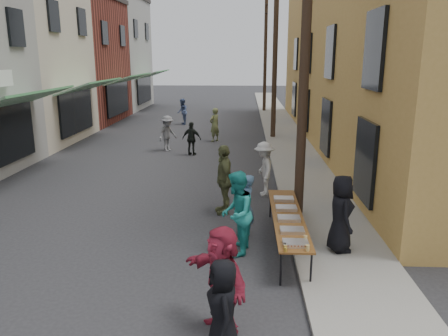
# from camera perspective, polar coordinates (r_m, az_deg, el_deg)

# --- Properties ---
(ground) EXTENTS (120.00, 120.00, 0.00)m
(ground) POSITION_cam_1_polar(r_m,az_deg,el_deg) (10.08, -13.81, -11.58)
(ground) COLOR #28282B
(ground) RESTS_ON ground
(sidewalk) EXTENTS (2.20, 60.00, 0.10)m
(sidewalk) POSITION_cam_1_polar(r_m,az_deg,el_deg) (24.15, 8.04, 3.97)
(sidewalk) COLOR gray
(sidewalk) RESTS_ON ground
(storefront_row) EXTENTS (8.00, 37.00, 9.00)m
(storefront_row) POSITION_cam_1_polar(r_m,az_deg,el_deg) (26.87, -26.27, 12.45)
(storefront_row) COLOR maroon
(storefront_row) RESTS_ON ground
(building_ochre) EXTENTS (10.00, 28.00, 10.00)m
(building_ochre) POSITION_cam_1_polar(r_m,az_deg,el_deg) (24.15, 23.77, 14.75)
(building_ochre) COLOR #B58A40
(building_ochre) RESTS_ON ground
(utility_pole_near) EXTENTS (0.26, 0.26, 9.00)m
(utility_pole_near) POSITION_cam_1_polar(r_m,az_deg,el_deg) (11.76, 10.56, 14.90)
(utility_pole_near) COLOR #2D2116
(utility_pole_near) RESTS_ON ground
(utility_pole_mid) EXTENTS (0.26, 0.26, 9.00)m
(utility_pole_mid) POSITION_cam_1_polar(r_m,az_deg,el_deg) (23.71, 6.69, 14.64)
(utility_pole_mid) COLOR #2D2116
(utility_pole_mid) RESTS_ON ground
(utility_pole_far) EXTENTS (0.26, 0.26, 9.00)m
(utility_pole_far) POSITION_cam_1_polar(r_m,az_deg,el_deg) (35.70, 5.42, 14.54)
(utility_pole_far) COLOR #2D2116
(utility_pole_far) RESTS_ON ground
(serving_table) EXTENTS (0.70, 4.00, 0.75)m
(serving_table) POSITION_cam_1_polar(r_m,az_deg,el_deg) (10.33, 8.31, -6.35)
(serving_table) COLOR brown
(serving_table) RESTS_ON ground
(catering_tray_sausage) EXTENTS (0.50, 0.33, 0.08)m
(catering_tray_sausage) POSITION_cam_1_polar(r_m,az_deg,el_deg) (8.78, 9.32, -9.68)
(catering_tray_sausage) COLOR maroon
(catering_tray_sausage) RESTS_ON serving_table
(catering_tray_foil_b) EXTENTS (0.50, 0.33, 0.08)m
(catering_tray_foil_b) POSITION_cam_1_polar(r_m,az_deg,el_deg) (9.38, 8.89, -8.06)
(catering_tray_foil_b) COLOR #B2B2B7
(catering_tray_foil_b) RESTS_ON serving_table
(catering_tray_buns) EXTENTS (0.50, 0.33, 0.08)m
(catering_tray_buns) POSITION_cam_1_polar(r_m,az_deg,el_deg) (10.02, 8.48, -6.54)
(catering_tray_buns) COLOR tan
(catering_tray_buns) RESTS_ON serving_table
(catering_tray_foil_d) EXTENTS (0.50, 0.33, 0.08)m
(catering_tray_foil_d) POSITION_cam_1_polar(r_m,az_deg,el_deg) (10.68, 8.13, -5.21)
(catering_tray_foil_d) COLOR #B2B2B7
(catering_tray_foil_d) RESTS_ON serving_table
(catering_tray_buns_end) EXTENTS (0.50, 0.33, 0.08)m
(catering_tray_buns_end) POSITION_cam_1_polar(r_m,az_deg,el_deg) (11.34, 7.82, -4.03)
(catering_tray_buns_end) COLOR tan
(catering_tray_buns_end) RESTS_ON serving_table
(condiment_jar_a) EXTENTS (0.07, 0.07, 0.08)m
(condiment_jar_a) POSITION_cam_1_polar(r_m,az_deg,el_deg) (8.49, 8.05, -10.51)
(condiment_jar_a) COLOR #A57F26
(condiment_jar_a) RESTS_ON serving_table
(condiment_jar_b) EXTENTS (0.07, 0.07, 0.08)m
(condiment_jar_b) POSITION_cam_1_polar(r_m,az_deg,el_deg) (8.58, 7.99, -10.23)
(condiment_jar_b) COLOR #A57F26
(condiment_jar_b) RESTS_ON serving_table
(condiment_jar_c) EXTENTS (0.07, 0.07, 0.08)m
(condiment_jar_c) POSITION_cam_1_polar(r_m,az_deg,el_deg) (8.67, 7.93, -9.95)
(condiment_jar_c) COLOR #A57F26
(condiment_jar_c) RESTS_ON serving_table
(cup_stack) EXTENTS (0.08, 0.08, 0.12)m
(cup_stack) POSITION_cam_1_polar(r_m,az_deg,el_deg) (8.57, 10.86, -10.22)
(cup_stack) COLOR tan
(cup_stack) RESTS_ON serving_table
(guest_front_a) EXTENTS (0.65, 0.85, 1.56)m
(guest_front_a) POSITION_cam_1_polar(r_m,az_deg,el_deg) (6.65, -0.15, -18.03)
(guest_front_a) COLOR black
(guest_front_a) RESTS_ON ground
(guest_front_b) EXTENTS (0.43, 0.61, 1.59)m
(guest_front_b) POSITION_cam_1_polar(r_m,az_deg,el_deg) (10.68, 2.93, -5.06)
(guest_front_b) COLOR #41607E
(guest_front_b) RESTS_ON ground
(guest_front_c) EXTENTS (0.84, 1.02, 1.92)m
(guest_front_c) POSITION_cam_1_polar(r_m,az_deg,el_deg) (9.73, 1.65, -5.97)
(guest_front_c) COLOR teal
(guest_front_c) RESTS_ON ground
(guest_front_d) EXTENTS (0.78, 1.20, 1.74)m
(guest_front_d) POSITION_cam_1_polar(r_m,az_deg,el_deg) (13.95, 5.24, -0.11)
(guest_front_d) COLOR beige
(guest_front_d) RESTS_ON ground
(guest_front_e) EXTENTS (0.72, 1.24, 1.98)m
(guest_front_e) POSITION_cam_1_polar(r_m,az_deg,el_deg) (12.27, -0.01, -1.49)
(guest_front_e) COLOR brown
(guest_front_e) RESTS_ON ground
(guest_queue_back) EXTENTS (1.37, 1.68, 1.79)m
(guest_queue_back) POSITION_cam_1_polar(r_m,az_deg,el_deg) (7.17, -0.30, -14.35)
(guest_queue_back) COLOR maroon
(guest_queue_back) RESTS_ON ground
(server) EXTENTS (0.65, 0.91, 1.74)m
(server) POSITION_cam_1_polar(r_m,az_deg,el_deg) (10.04, 15.01, -5.75)
(server) COLOR black
(server) RESTS_ON sidewalk
(passerby_left) EXTENTS (1.14, 1.24, 1.67)m
(passerby_left) POSITION_cam_1_polar(r_m,az_deg,el_deg) (20.74, -7.39, 4.50)
(passerby_left) COLOR slate
(passerby_left) RESTS_ON ground
(passerby_mid) EXTENTS (0.95, 0.58, 1.51)m
(passerby_mid) POSITION_cam_1_polar(r_m,az_deg,el_deg) (19.73, -4.24, 3.84)
(passerby_mid) COLOR black
(passerby_mid) RESTS_ON ground
(passerby_right) EXTENTS (0.73, 0.77, 1.76)m
(passerby_right) POSITION_cam_1_polar(r_m,az_deg,el_deg) (22.90, -1.24, 5.66)
(passerby_right) COLOR #636D3F
(passerby_right) RESTS_ON ground
(passerby_far) EXTENTS (0.77, 0.92, 1.69)m
(passerby_far) POSITION_cam_1_polar(r_m,az_deg,el_deg) (28.89, -5.46, 7.33)
(passerby_far) COLOR #455786
(passerby_far) RESTS_ON ground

